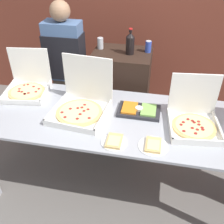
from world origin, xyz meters
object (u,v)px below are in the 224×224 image
(pizza_box_near_right, at_px, (82,104))
(pizza_box_near_left, at_px, (194,119))
(person_server_vest, at_px, (66,67))
(veggie_tray, at_px, (139,110))
(soda_bottle, at_px, (130,43))
(paper_plate_front_right, at_px, (114,141))
(pizza_box_far_left, at_px, (28,86))
(soda_can_silver, at_px, (100,43))
(soda_can_colored, at_px, (148,47))
(paper_plate_front_center, at_px, (153,145))

(pizza_box_near_right, distance_m, pizza_box_near_left, 0.99)
(pizza_box_near_right, bearing_deg, person_server_vest, 124.79)
(veggie_tray, xyz_separation_m, soda_bottle, (-0.19, 0.69, 0.36))
(person_server_vest, bearing_deg, paper_plate_front_right, 125.55)
(pizza_box_far_left, xyz_separation_m, soda_bottle, (0.96, 0.55, 0.31))
(soda_can_silver, bearing_deg, pizza_box_near_left, -40.73)
(soda_can_colored, bearing_deg, person_server_vest, -172.09)
(paper_plate_front_right, relative_size, soda_can_silver, 1.69)
(pizza_box_near_right, height_order, person_server_vest, person_server_vest)
(veggie_tray, relative_size, person_server_vest, 0.23)
(pizza_box_near_left, xyz_separation_m, soda_can_colored, (-0.48, 0.88, 0.26))
(soda_can_silver, bearing_deg, veggie_tray, -54.95)
(paper_plate_front_right, distance_m, paper_plate_front_center, 0.31)
(paper_plate_front_center, bearing_deg, person_server_vest, 135.23)
(veggie_tray, xyz_separation_m, person_server_vest, (-0.92, 0.65, 0.04))
(pizza_box_far_left, relative_size, paper_plate_front_right, 2.26)
(pizza_box_far_left, distance_m, paper_plate_front_right, 1.17)
(pizza_box_near_right, relative_size, paper_plate_front_center, 2.28)
(soda_bottle, bearing_deg, paper_plate_front_center, -72.33)
(pizza_box_near_left, relative_size, soda_bottle, 1.71)
(paper_plate_front_center, bearing_deg, pizza_box_near_right, 153.01)
(pizza_box_far_left, xyz_separation_m, veggie_tray, (1.15, -0.14, -0.05))
(veggie_tray, bearing_deg, pizza_box_near_right, -170.55)
(soda_bottle, bearing_deg, pizza_box_far_left, -150.22)
(paper_plate_front_right, relative_size, veggie_tray, 0.55)
(pizza_box_near_left, relative_size, paper_plate_front_right, 2.24)
(paper_plate_front_center, relative_size, veggie_tray, 0.61)
(veggie_tray, relative_size, soda_can_colored, 3.09)
(pizza_box_near_left, height_order, person_server_vest, person_server_vest)
(soda_bottle, distance_m, soda_can_colored, 0.21)
(pizza_box_far_left, bearing_deg, paper_plate_front_right, -37.81)
(pizza_box_far_left, relative_size, pizza_box_near_left, 1.01)
(pizza_box_far_left, bearing_deg, soda_can_colored, 21.21)
(pizza_box_far_left, relative_size, soda_can_silver, 3.83)
(paper_plate_front_right, distance_m, soda_can_colored, 1.27)
(soda_bottle, bearing_deg, pizza_box_near_left, -49.81)
(pizza_box_near_left, relative_size, veggie_tray, 1.23)
(pizza_box_far_left, distance_m, pizza_box_near_right, 0.68)
(pizza_box_near_left, height_order, soda_bottle, soda_bottle)
(pizza_box_near_right, bearing_deg, soda_bottle, 73.09)
(paper_plate_front_right, distance_m, soda_bottle, 1.19)
(pizza_box_near_right, bearing_deg, soda_can_silver, 97.17)
(soda_can_colored, bearing_deg, pizza_box_far_left, -151.02)
(soda_can_silver, xyz_separation_m, person_server_vest, (-0.38, -0.12, -0.26))
(paper_plate_front_center, relative_size, soda_can_colored, 1.88)
(paper_plate_front_center, xyz_separation_m, veggie_tray, (-0.16, 0.43, 0.01))
(pizza_box_near_right, distance_m, soda_bottle, 0.89)
(pizza_box_near_left, distance_m, paper_plate_front_right, 0.71)
(soda_bottle, relative_size, soda_can_colored, 2.22)
(pizza_box_far_left, distance_m, paper_plate_front_center, 1.43)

